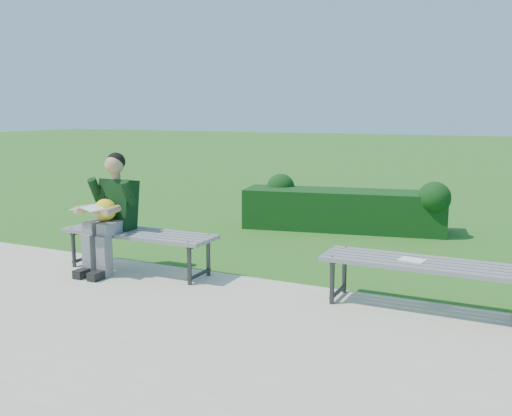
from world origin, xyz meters
TOP-DOWN VIEW (x-y plane):
  - ground at (0.00, 0.00)m, footprint 80.00×80.00m
  - walkway at (0.00, -1.75)m, footprint 30.00×3.50m
  - hedge at (-0.03, 2.97)m, footprint 3.15×1.31m
  - bench_left at (-1.38, -0.33)m, footprint 1.80×0.50m
  - bench_right at (1.69, -0.26)m, footprint 1.80×0.50m
  - seated_boy at (-1.68, -0.42)m, footprint 0.56×0.76m
  - paper_sheet at (1.59, -0.26)m, footprint 0.25×0.20m

SIDE VIEW (x-z plane):
  - ground at x=0.00m, z-range 0.00..0.00m
  - walkway at x=0.00m, z-range 0.00..0.02m
  - hedge at x=-0.03m, z-range -0.07..0.74m
  - bench_left at x=-1.38m, z-range 0.19..0.64m
  - bench_right at x=1.69m, z-range 0.19..0.64m
  - paper_sheet at x=1.59m, z-range 0.47..0.48m
  - seated_boy at x=-1.68m, z-range 0.06..1.37m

